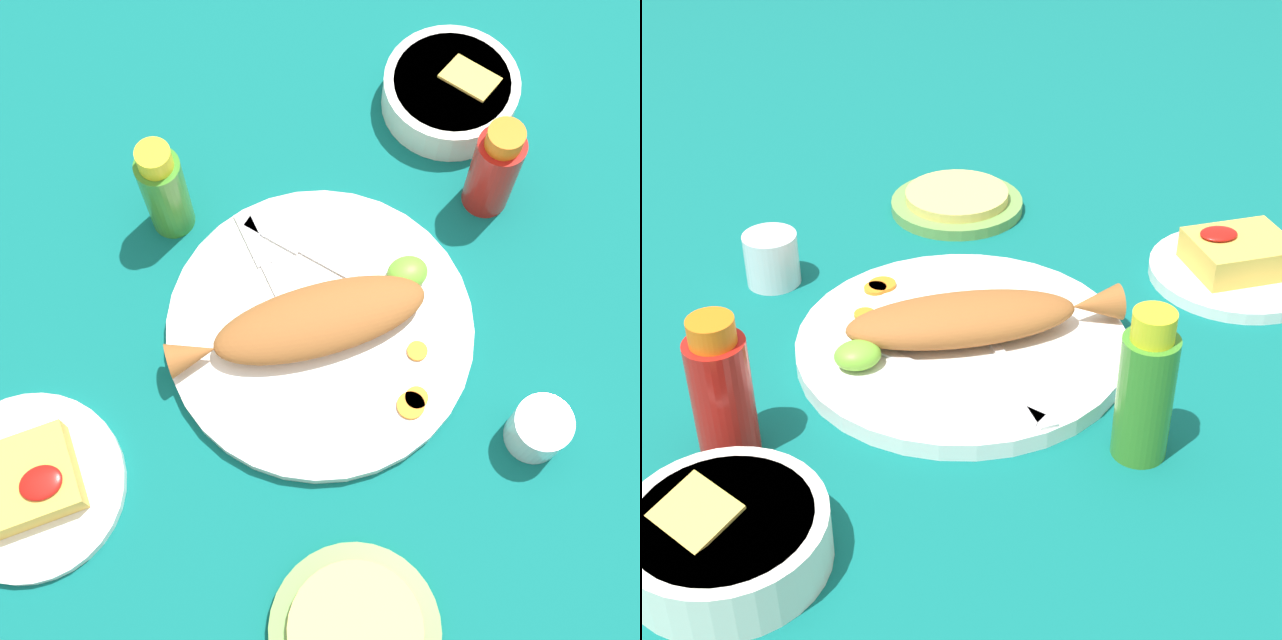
{
  "view_description": "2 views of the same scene",
  "coord_description": "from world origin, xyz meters",
  "views": [
    {
      "loc": [
        -0.12,
        -0.31,
        0.92
      ],
      "look_at": [
        0.0,
        0.0,
        0.04
      ],
      "focal_mm": 50.0,
      "sensor_mm": 36.0,
      "label": 1
    },
    {
      "loc": [
        0.22,
        0.78,
        0.58
      ],
      "look_at": [
        0.0,
        0.0,
        0.04
      ],
      "focal_mm": 55.0,
      "sensor_mm": 36.0,
      "label": 2
    }
  ],
  "objects": [
    {
      "name": "hot_sauce_bottle_green",
      "position": [
        -0.11,
        0.19,
        0.07
      ],
      "size": [
        0.05,
        0.05,
        0.15
      ],
      "color": "#3D8428",
      "rests_on": "ground_plane"
    },
    {
      "name": "carrot_slice_near",
      "position": [
        0.06,
        -0.12,
        0.02
      ],
      "size": [
        0.03,
        0.03,
        0.0
      ],
      "primitive_type": "cylinder",
      "color": "orange",
      "rests_on": "main_plate"
    },
    {
      "name": "ground_plane",
      "position": [
        0.0,
        0.0,
        0.0
      ],
      "size": [
        4.0,
        4.0,
        0.0
      ],
      "primitive_type": "plane",
      "color": "#0C605B"
    },
    {
      "name": "fork_near",
      "position": [
        -0.03,
        0.08,
        0.02
      ],
      "size": [
        0.03,
        0.19,
        0.0
      ],
      "rotation": [
        0.0,
        0.0,
        7.92
      ],
      "color": "silver",
      "rests_on": "main_plate"
    },
    {
      "name": "tortilla_stack",
      "position": [
        -0.08,
        -0.3,
        0.02
      ],
      "size": [
        0.13,
        0.13,
        0.01
      ],
      "primitive_type": "cylinder",
      "color": "#E0C666",
      "rests_on": "tortilla_plate"
    },
    {
      "name": "carrot_slice_mid",
      "position": [
        0.07,
        -0.11,
        0.02
      ],
      "size": [
        0.02,
        0.02,
        0.0
      ],
      "primitive_type": "cylinder",
      "color": "orange",
      "rests_on": "main_plate"
    },
    {
      "name": "fork_far",
      "position": [
        0.02,
        0.09,
        0.02
      ],
      "size": [
        0.13,
        0.15,
        0.0
      ],
      "rotation": [
        0.0,
        0.0,
        8.52
      ],
      "color": "silver",
      "rests_on": "main_plate"
    },
    {
      "name": "side_plate_fries",
      "position": [
        -0.34,
        -0.06,
        0.01
      ],
      "size": [
        0.19,
        0.19,
        0.01
      ],
      "primitive_type": "cylinder",
      "color": "white",
      "rests_on": "ground_plane"
    },
    {
      "name": "fried_fish",
      "position": [
        -0.01,
        0.0,
        0.04
      ],
      "size": [
        0.28,
        0.1,
        0.04
      ],
      "rotation": [
        0.0,
        0.0,
        -0.07
      ],
      "color": "#935628",
      "rests_on": "main_plate"
    },
    {
      "name": "tortilla_plate",
      "position": [
        -0.08,
        -0.3,
        0.01
      ],
      "size": [
        0.17,
        0.17,
        0.01
      ],
      "primitive_type": "cylinder",
      "color": "#6B9E4C",
      "rests_on": "ground_plane"
    },
    {
      "name": "fries_pile",
      "position": [
        -0.34,
        -0.06,
        0.03
      ],
      "size": [
        0.11,
        0.09,
        0.04
      ],
      "color": "gold",
      "rests_on": "side_plate_fries"
    },
    {
      "name": "main_plate",
      "position": [
        0.0,
        0.0,
        0.01
      ],
      "size": [
        0.33,
        0.33,
        0.02
      ],
      "primitive_type": "cylinder",
      "color": "white",
      "rests_on": "ground_plane"
    },
    {
      "name": "carrot_slice_far",
      "position": [
        0.09,
        -0.06,
        0.02
      ],
      "size": [
        0.02,
        0.02,
        0.0
      ],
      "primitive_type": "cylinder",
      "color": "orange",
      "rests_on": "main_plate"
    },
    {
      "name": "guacamole_bowl",
      "position": [
        0.25,
        0.22,
        0.03
      ],
      "size": [
        0.16,
        0.16,
        0.06
      ],
      "color": "white",
      "rests_on": "ground_plane"
    },
    {
      "name": "hot_sauce_bottle_red",
      "position": [
        0.24,
        0.09,
        0.06
      ],
      "size": [
        0.05,
        0.05,
        0.14
      ],
      "color": "#B21914",
      "rests_on": "ground_plane"
    },
    {
      "name": "lime_wedge_main",
      "position": [
        0.11,
        0.02,
        0.03
      ],
      "size": [
        0.05,
        0.04,
        0.03
      ],
      "primitive_type": "ellipsoid",
      "color": "#6BB233",
      "rests_on": "main_plate"
    },
    {
      "name": "salt_cup",
      "position": [
        0.17,
        -0.19,
        0.03
      ],
      "size": [
        0.06,
        0.06,
        0.06
      ],
      "color": "silver",
      "rests_on": "ground_plane"
    }
  ]
}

